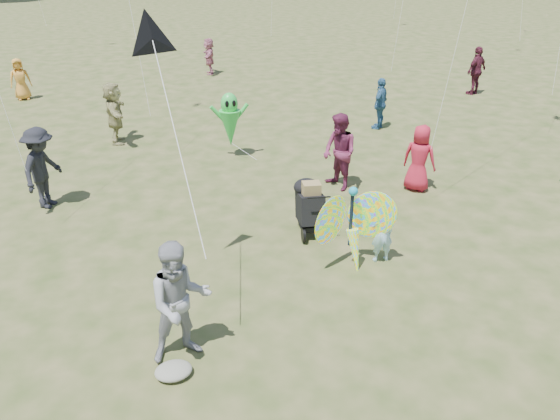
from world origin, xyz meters
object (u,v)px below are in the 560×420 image
object	(u,v)px
crowd_g	(20,79)
crowd_j	(209,56)
child_girl	(382,233)
crowd_b	(42,168)
crowd_e	(339,152)
crowd_d	(115,113)
crowd_c	(380,103)
adult_man	(180,302)
crowd_h	(476,71)
butterfly_kite	(353,228)
crowd_a	(419,158)
alien_kite	(230,122)
jogging_stroller	(309,203)

from	to	relation	value
crowd_g	crowd_j	bearing A→B (deg)	6.87
child_girl	crowd_b	xyz separation A→B (m)	(-6.01, 4.02, 0.33)
crowd_b	crowd_e	distance (m)	6.48
crowd_g	crowd_d	bearing A→B (deg)	-71.54
crowd_c	crowd_d	bearing A→B (deg)	-51.31
child_girl	adult_man	bearing A→B (deg)	24.63
crowd_d	crowd_h	size ratio (longest dim) A/B	0.99
crowd_c	crowd_e	world-z (taller)	crowd_e
child_girl	crowd_j	bearing A→B (deg)	-86.10
adult_man	crowd_h	size ratio (longest dim) A/B	1.03
adult_man	butterfly_kite	bearing A→B (deg)	18.94
crowd_a	alien_kite	distance (m)	4.95
crowd_d	crowd_h	distance (m)	13.06
crowd_a	jogging_stroller	xyz separation A→B (m)	(-3.05, -1.25, -0.16)
crowd_a	jogging_stroller	size ratio (longest dim) A/B	1.42
child_girl	jogging_stroller	xyz separation A→B (m)	(-0.90, 1.40, 0.06)
adult_man	crowd_g	xyz separation A→B (m)	(-4.01, 15.19, -0.16)
alien_kite	crowd_c	bearing A→B (deg)	13.99
crowd_c	crowd_j	world-z (taller)	crowd_c
crowd_d	crowd_e	size ratio (longest dim) A/B	0.98
crowd_a	crowd_d	distance (m)	8.47
crowd_c	crowd_e	size ratio (longest dim) A/B	0.87
crowd_e	crowd_j	world-z (taller)	crowd_e
crowd_d	jogging_stroller	size ratio (longest dim) A/B	1.59
crowd_b	crowd_d	distance (m)	4.17
crowd_h	jogging_stroller	xyz separation A→B (m)	(-9.31, -8.50, -0.26)
crowd_j	crowd_h	bearing A→B (deg)	62.70
crowd_h	crowd_b	bearing A→B (deg)	-0.90
jogging_stroller	crowd_j	bearing A→B (deg)	96.07
adult_man	crowd_c	xyz separation A→B (m)	(6.97, 8.65, -0.12)
crowd_d	crowd_j	world-z (taller)	crowd_d
crowd_a	butterfly_kite	bearing A→B (deg)	90.88
crowd_b	butterfly_kite	bearing A→B (deg)	-100.28
crowd_h	crowd_g	bearing A→B (deg)	-36.09
adult_man	butterfly_kite	world-z (taller)	adult_man
crowd_d	crowd_a	bearing A→B (deg)	-126.16
crowd_c	crowd_d	distance (m)	7.79
crowd_c	alien_kite	xyz separation A→B (m)	(-4.84, -1.21, 0.20)
child_girl	butterfly_kite	world-z (taller)	butterfly_kite
crowd_a	alien_kite	world-z (taller)	alien_kite
crowd_c	butterfly_kite	distance (m)	8.08
crowd_g	alien_kite	size ratio (longest dim) A/B	0.84
crowd_h	crowd_c	bearing A→B (deg)	5.47
crowd_b	crowd_c	bearing A→B (deg)	-45.18
child_girl	jogging_stroller	world-z (taller)	child_girl
crowd_g	crowd_h	size ratio (longest dim) A/B	0.84
crowd_b	jogging_stroller	bearing A→B (deg)	-90.68
adult_man	crowd_g	size ratio (longest dim) A/B	1.23
jogging_stroller	crowd_h	bearing A→B (deg)	49.80
crowd_h	adult_man	bearing A→B (deg)	20.29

